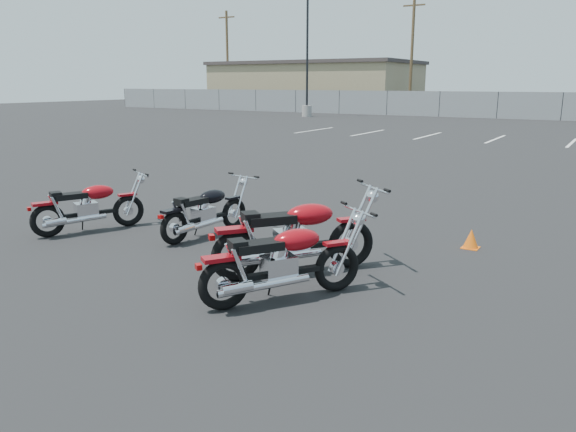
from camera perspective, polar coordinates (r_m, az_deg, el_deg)
The scene contains 12 objects.
ground at distance 7.39m, azimuth -3.76°, elevation -5.65°, with size 120.00×120.00×0.00m, color black.
motorcycle_front_red at distance 9.77m, azimuth -19.61°, elevation 0.91°, with size 1.16×1.85×0.93m.
motorcycle_second_black at distance 9.03m, azimuth -8.38°, elevation 0.47°, with size 0.71×1.84×0.90m.
motorcycle_third_red at distance 7.13m, azimuth 0.73°, elevation -2.06°, with size 1.78×2.03×1.12m.
motorcycle_rear_red at distance 6.29m, azimuth -0.57°, elevation -4.71°, with size 1.48×1.88×1.00m.
training_cone_near at distance 8.79m, azimuth 18.11°, elevation -2.20°, with size 0.24×0.24×0.29m.
light_pole_west at distance 41.17m, azimuth 1.95°, elevation 14.13°, with size 0.80×0.70×11.03m.
chainlink_fence at distance 40.93m, azimuth 26.08°, elevation 9.97°, with size 80.06×0.06×1.80m.
tan_building_west at distance 54.35m, azimuth 2.78°, elevation 13.14°, with size 18.40×10.40×4.30m.
utility_pole_a at distance 56.23m, azimuth -6.17°, elevation 15.66°, with size 1.80×0.24×9.00m.
utility_pole_b at distance 48.49m, azimuth 12.47°, elevation 15.81°, with size 1.80×0.24×9.00m.
parking_line_stripes at distance 26.63m, azimuth 17.15°, elevation 7.64°, with size 15.12×4.00×0.01m.
Camera 1 is at (4.04, -5.70, 2.41)m, focal length 35.00 mm.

